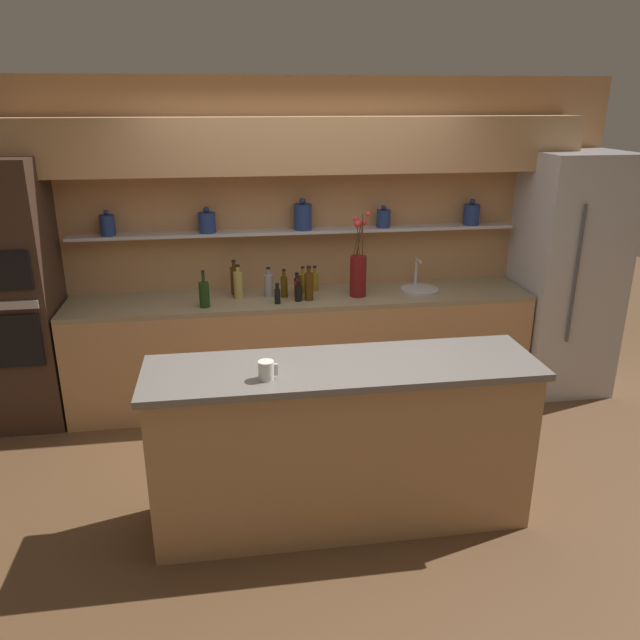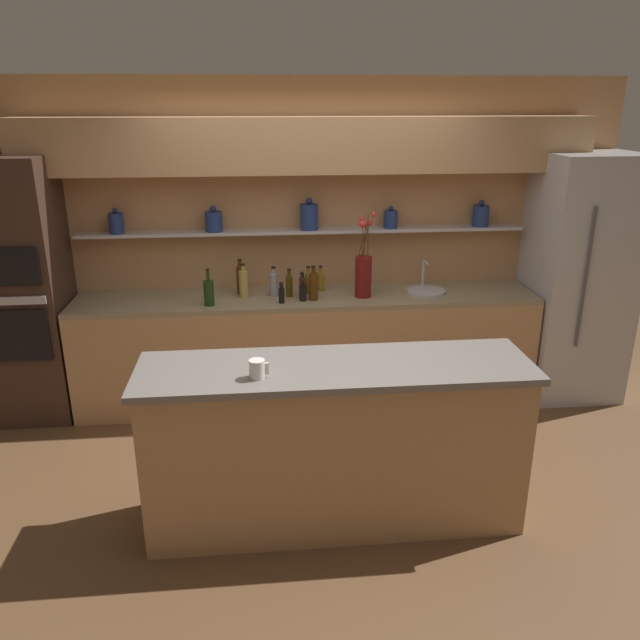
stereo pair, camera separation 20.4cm
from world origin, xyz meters
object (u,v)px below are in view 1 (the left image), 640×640
object	(u,v)px
bottle_sauce_1	(297,286)
bottle_oil_6	(303,283)
bottle_sauce_10	(298,289)
bottle_spirit_7	(238,284)
refrigerator	(566,275)
bottle_spirit_3	(234,280)
bottle_sauce_4	(298,292)
sink_fixture	(419,288)
bottle_oil_0	(284,286)
bottle_wine_11	(204,294)
bottle_sauce_9	(277,295)
coffee_mug	(266,370)
bottle_oil_8	(315,281)
oven_tower	(9,296)
flower_vase	(358,272)
bottle_spirit_2	(269,285)
bottle_spirit_5	(309,286)

from	to	relation	value
bottle_sauce_1	bottle_oil_6	xyz separation A→B (m)	(0.05, 0.05, 0.01)
bottle_sauce_10	bottle_spirit_7	bearing A→B (deg)	171.37
refrigerator	bottle_spirit_3	world-z (taller)	refrigerator
bottle_sauce_1	bottle_sauce_4	xyz separation A→B (m)	(-0.00, -0.14, -0.01)
sink_fixture	bottle_oil_0	xyz separation A→B (m)	(-1.13, -0.01, 0.07)
bottle_oil_6	bottle_wine_11	bearing A→B (deg)	-163.42
bottle_sauce_9	coffee_mug	bearing A→B (deg)	-96.96
bottle_spirit_3	bottle_wine_11	distance (m)	0.37
bottle_oil_8	oven_tower	bearing A→B (deg)	-176.61
flower_vase	bottle_sauce_10	xyz separation A→B (m)	(-0.49, 0.01, -0.12)
flower_vase	bottle_sauce_9	world-z (taller)	flower_vase
oven_tower	bottle_spirit_2	world-z (taller)	oven_tower
oven_tower	bottle_sauce_9	size ratio (longest dim) A/B	12.32
bottle_sauce_9	bottle_spirit_5	bearing A→B (deg)	12.25
oven_tower	bottle_wine_11	bearing A→B (deg)	-6.37
refrigerator	bottle_sauce_1	bearing A→B (deg)	178.57
bottle_sauce_1	bottle_spirit_5	distance (m)	0.15
refrigerator	bottle_oil_0	bearing A→B (deg)	179.13
refrigerator	bottle_sauce_4	bearing A→B (deg)	-177.90
oven_tower	bottle_spirit_5	xyz separation A→B (m)	(2.27, -0.11, 0.01)
bottle_spirit_7	bottle_wine_11	world-z (taller)	bottle_wine_11
bottle_sauce_4	bottle_sauce_9	bearing A→B (deg)	-166.41
bottle_spirit_5	bottle_sauce_1	bearing A→B (deg)	122.28
flower_vase	sink_fixture	bearing A→B (deg)	7.30
oven_tower	coffee_mug	bearing A→B (deg)	-43.87
bottle_sauce_4	bottle_oil_8	size ratio (longest dim) A/B	0.82
bottle_sauce_4	bottle_sauce_10	bearing A→B (deg)	88.45
bottle_oil_8	coffee_mug	size ratio (longest dim) A/B	2.01
bottle_oil_8	bottle_sauce_10	bearing A→B (deg)	-131.75
bottle_oil_6	bottle_wine_11	size ratio (longest dim) A/B	0.79
flower_vase	bottle_spirit_5	size ratio (longest dim) A/B	2.47
bottle_sauce_9	coffee_mug	xyz separation A→B (m)	(-0.19, -1.59, 0.08)
bottle_oil_0	bottle_oil_8	distance (m)	0.30
bottle_oil_0	bottle_sauce_1	size ratio (longest dim) A/B	1.19
bottle_sauce_9	bottle_wine_11	xyz separation A→B (m)	(-0.56, -0.00, 0.03)
sink_fixture	bottle_spirit_7	world-z (taller)	bottle_spirit_7
bottle_spirit_5	bottle_sauce_10	bearing A→B (deg)	143.92
bottle_sauce_4	oven_tower	bearing A→B (deg)	176.83
refrigerator	bottle_oil_6	world-z (taller)	refrigerator
bottle_sauce_4	bottle_spirit_5	xyz separation A→B (m)	(0.09, 0.01, 0.05)
flower_vase	bottle_spirit_2	bearing A→B (deg)	173.00
bottle_spirit_7	bottle_sauce_10	world-z (taller)	bottle_spirit_7
bottle_spirit_3	bottle_sauce_4	distance (m)	0.55
bottle_sauce_9	bottle_spirit_2	bearing A→B (deg)	105.49
bottle_wine_11	bottle_sauce_9	bearing A→B (deg)	0.08
bottle_spirit_5	bottle_sauce_4	bearing A→B (deg)	-170.45
bottle_spirit_2	bottle_spirit_3	world-z (taller)	bottle_spirit_3
bottle_spirit_7	bottle_wine_11	size ratio (longest dim) A/B	0.95
bottle_spirit_3	flower_vase	bearing A→B (deg)	-10.69
bottle_oil_0	coffee_mug	world-z (taller)	bottle_oil_0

